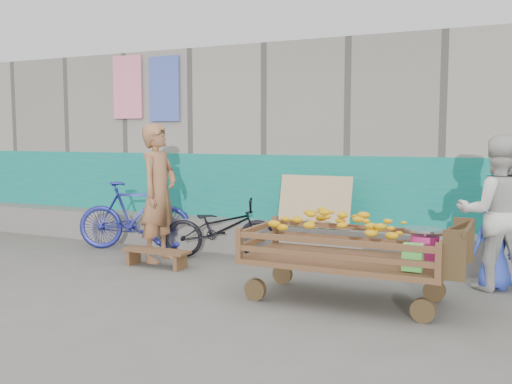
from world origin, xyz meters
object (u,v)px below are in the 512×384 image
at_px(woman, 496,213).
at_px(bench, 156,254).
at_px(vendor_man, 159,193).
at_px(bicycle_dark, 220,228).
at_px(child, 495,244).
at_px(banana_cart, 342,239).
at_px(bicycle_blue, 135,215).

bearing_deg(woman, bench, -4.21).
xyz_separation_m(vendor_man, bicycle_dark, (0.65, 0.52, -0.51)).
distance_m(bench, child, 4.03).
bearing_deg(bench, woman, 9.62).
xyz_separation_m(bench, child, (3.96, 0.66, 0.34)).
relative_size(bench, bicycle_dark, 0.58).
bearing_deg(child, bicycle_dark, -36.62).
height_order(bench, child, child).
bearing_deg(vendor_man, child, -87.33).
distance_m(vendor_man, child, 4.17).
xyz_separation_m(banana_cart, bicycle_blue, (-3.54, 1.30, -0.13)).
bearing_deg(child, bench, -24.10).
height_order(bench, bicycle_dark, bicycle_dark).
distance_m(banana_cart, bench, 2.66).
height_order(bench, vendor_man, vendor_man).
bearing_deg(bicycle_dark, banana_cart, -145.53).
bearing_deg(bench, child, 9.41).
height_order(bench, bicycle_blue, bicycle_blue).
xyz_separation_m(child, bicycle_blue, (-4.92, 0.19, 0.00)).
bearing_deg(bicycle_dark, vendor_man, 104.90).
bearing_deg(woman, bicycle_dark, -16.69).
bearing_deg(bicycle_dark, bicycle_blue, 66.25).
bearing_deg(bicycle_dark, child, -116.86).
xyz_separation_m(bicycle_dark, bicycle_blue, (-1.44, 0.00, 0.09)).
relative_size(woman, child, 1.67).
distance_m(banana_cart, woman, 1.80).
xyz_separation_m(banana_cart, vendor_man, (-2.75, 0.78, 0.29)).
relative_size(bench, vendor_man, 0.49).
distance_m(banana_cart, bicycle_dark, 2.48).
distance_m(bench, bicycle_blue, 1.32).
distance_m(bicycle_dark, bicycle_blue, 1.44).
distance_m(vendor_man, woman, 4.15).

